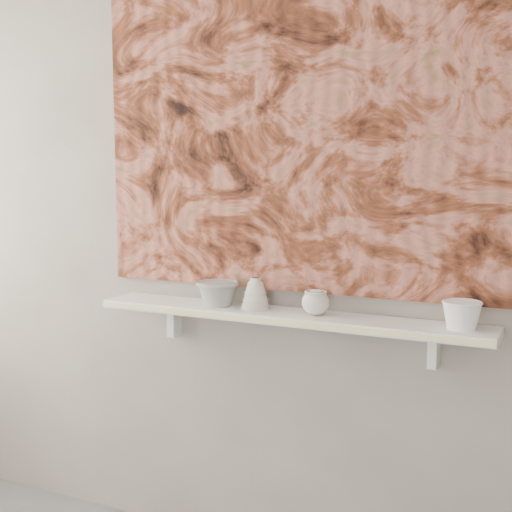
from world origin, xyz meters
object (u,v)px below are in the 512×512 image
Objects in this scene: painting at (296,132)px; cup_cream at (316,302)px; bowl_grey at (218,293)px; bowl_white at (462,315)px; shelf at (286,316)px; bell_vessel at (256,293)px.

painting reaches higher than cup_cream.
bowl_white is at bearing 0.00° from bowl_grey.
painting is at bearing 90.00° from shelf.
shelf is 11.51× the size of bowl_white.
cup_cream is (0.11, 0.00, 0.06)m from shelf.
bowl_grey is (-0.27, -0.08, -0.57)m from painting.
painting is at bearing 34.85° from bell_vessel.
bowl_white is at bearing -7.85° from painting.
painting is 0.82m from bowl_white.
bell_vessel is at bearing -145.15° from painting.
cup_cream is at bearing 180.00° from bowl_white.
bowl_white is (0.48, 0.00, 0.00)m from cup_cream.
bowl_white reaches higher than cup_cream.
cup_cream is (0.37, 0.00, -0.00)m from bowl_grey.
painting is 16.17× the size of cup_cream.
bowl_white is (0.70, 0.00, -0.01)m from bell_vessel.
bowl_grey is 0.85m from bowl_white.
bowl_grey is 1.27× the size of bowl_white.
painting is 12.33× the size of bowl_white.
painting is 9.73× the size of bowl_grey.
bowl_grey reaches higher than shelf.
bell_vessel is at bearing 180.00° from cup_cream.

